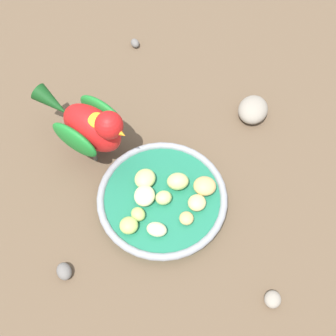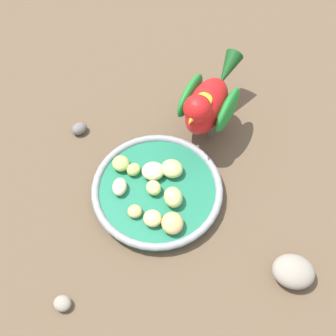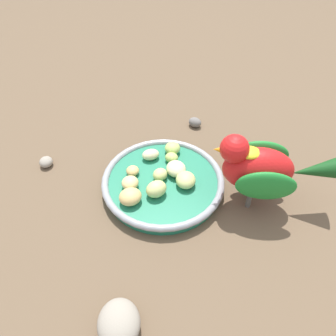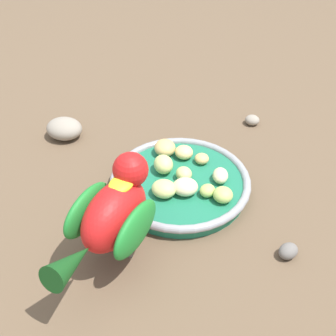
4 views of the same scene
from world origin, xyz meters
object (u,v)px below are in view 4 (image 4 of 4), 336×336
object	(u,v)px
apple_piece_4	(165,148)
apple_piece_5	(202,159)
feeding_bowl	(180,183)
apple_piece_6	(185,187)
pebble_0	(252,120)
pebble_2	(288,251)
apple_piece_3	(184,152)
rock_large	(64,129)
apple_piece_7	(221,176)
parrot	(113,214)
apple_piece_0	(164,188)
apple_piece_8	(223,195)
apple_piece_9	(207,191)
apple_piece_2	(184,174)
apple_piece_1	(163,164)

from	to	relation	value
apple_piece_4	apple_piece_5	world-z (taller)	apple_piece_4
feeding_bowl	apple_piece_6	size ratio (longest dim) A/B	5.74
apple_piece_6	pebble_0	bearing A→B (deg)	37.38
feeding_bowl	pebble_2	xyz separation A→B (m)	(0.09, -0.18, -0.00)
apple_piece_3	rock_large	size ratio (longest dim) A/B	0.46
apple_piece_5	apple_piece_7	bearing A→B (deg)	-80.49
apple_piece_4	parrot	bearing A→B (deg)	-128.00
feeding_bowl	apple_piece_5	bearing A→B (deg)	30.58
feeding_bowl	apple_piece_0	distance (m)	0.05
apple_piece_4	apple_piece_8	bearing A→B (deg)	-73.54
apple_piece_6	apple_piece_9	bearing A→B (deg)	-29.81
apple_piece_0	apple_piece_2	xyz separation A→B (m)	(0.04, 0.02, -0.00)
apple_piece_5	pebble_2	bearing A→B (deg)	-79.87
apple_piece_4	pebble_2	size ratio (longest dim) A/B	1.33
apple_piece_2	apple_piece_4	distance (m)	0.07
apple_piece_3	apple_piece_6	size ratio (longest dim) A/B	0.79
apple_piece_0	apple_piece_1	distance (m)	0.06
parrot	apple_piece_7	bearing A→B (deg)	-21.00
apple_piece_3	apple_piece_6	bearing A→B (deg)	-110.99
apple_piece_2	rock_large	size ratio (longest dim) A/B	0.41
rock_large	pebble_0	distance (m)	0.36
apple_piece_5	apple_piece_8	size ratio (longest dim) A/B	0.78
apple_piece_7	parrot	distance (m)	0.21
pebble_2	apple_piece_7	bearing A→B (deg)	100.35
apple_piece_5	apple_piece_8	world-z (taller)	apple_piece_8
feeding_bowl	apple_piece_2	size ratio (longest dim) A/B	8.09
apple_piece_4	apple_piece_5	size ratio (longest dim) A/B	1.63
apple_piece_3	rock_large	distance (m)	0.24
apple_piece_2	rock_large	distance (m)	0.26
apple_piece_7	apple_piece_8	xyz separation A→B (m)	(-0.02, -0.04, 0.00)
apple_piece_5	pebble_0	distance (m)	0.18
apple_piece_5	apple_piece_4	bearing A→B (deg)	137.76
apple_piece_4	parrot	world-z (taller)	parrot
apple_piece_3	apple_piece_4	distance (m)	0.03
apple_piece_8	rock_large	size ratio (longest dim) A/B	0.46
feeding_bowl	apple_piece_4	distance (m)	0.08
apple_piece_4	apple_piece_6	world-z (taller)	apple_piece_4
apple_piece_5	apple_piece_8	distance (m)	0.10
apple_piece_0	apple_piece_1	xyz separation A→B (m)	(0.02, 0.05, 0.00)
pebble_0	pebble_2	world-z (taller)	pebble_2
apple_piece_3	apple_piece_6	world-z (taller)	apple_piece_6
apple_piece_1	rock_large	size ratio (longest dim) A/B	0.56
apple_piece_8	parrot	distance (m)	0.19
apple_piece_6	apple_piece_9	size ratio (longest dim) A/B	1.54
feeding_bowl	apple_piece_1	world-z (taller)	apple_piece_1
feeding_bowl	apple_piece_2	world-z (taller)	apple_piece_2
apple_piece_6	apple_piece_7	world-z (taller)	apple_piece_6
apple_piece_2	apple_piece_9	size ratio (longest dim) A/B	1.09
apple_piece_2	parrot	distance (m)	0.18
apple_piece_3	apple_piece_5	size ratio (longest dim) A/B	1.29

